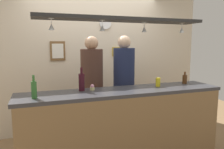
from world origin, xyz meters
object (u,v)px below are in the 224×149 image
Objects in this scene: cupcake at (92,87)px; picture_frame_caricature at (58,51)px; bottle_beer_green_import at (34,89)px; picture_frame_lower_pair at (119,52)px; bottle_beer_brown_stubby at (185,79)px; wall_clock at (105,23)px; drink_can at (158,82)px; person_left_brown_shirt at (92,82)px; bottle_wine_dark_red at (82,82)px; person_right_navy_shirt at (124,79)px.

picture_frame_caricature is (-0.29, 1.29, 0.43)m from cupcake.
bottle_beer_green_import is 2.21m from picture_frame_lower_pair.
bottle_beer_brown_stubby is 0.82× the size of wall_clock.
bottle_beer_green_import is 1.65m from drink_can.
person_left_brown_shirt reaches higher than drink_can.
bottle_beer_green_import is (-0.58, -0.22, -0.01)m from bottle_wine_dark_red.
person_left_brown_shirt reaches higher than bottle_beer_green_import.
person_left_brown_shirt reaches higher than bottle_beer_brown_stubby.
picture_frame_lower_pair is 1.18m from picture_frame_caricature.
person_left_brown_shirt is 22.40× the size of cupcake.
drink_can is at bearing -35.81° from person_left_brown_shirt.
cupcake is at bearing -114.85° from wall_clock.
person_right_navy_shirt is 0.65m from drink_can.
person_left_brown_shirt is at bearing 180.00° from person_right_navy_shirt.
wall_clock is at bearing 58.62° from person_left_brown_shirt.
bottle_wine_dark_red is 0.62m from bottle_beer_green_import.
cupcake is at bearing 179.95° from bottle_beer_brown_stubby.
person_left_brown_shirt is 1.31m from wall_clock.
picture_frame_caricature reaches higher than bottle_wine_dark_red.
bottle_wine_dark_red is at bearing -147.60° from person_right_navy_shirt.
bottle_beer_green_import is 2.16m from wall_clock.
bottle_wine_dark_red is (-1.57, 0.02, 0.05)m from bottle_beer_brown_stubby.
wall_clock is (-0.84, 1.28, 0.90)m from bottle_beer_brown_stubby.
drink_can is at bearing -172.84° from bottle_beer_brown_stubby.
person_right_navy_shirt is 8.01× the size of wall_clock.
picture_frame_caricature reaches higher than picture_frame_lower_pair.
person_right_navy_shirt is 5.87× the size of bottle_wine_dark_red.
bottle_beer_green_import is at bearing -105.63° from picture_frame_caricature.
bottle_beer_green_import is 1.18× the size of wall_clock.
drink_can is 1.41m from picture_frame_lower_pair.
bottle_beer_brown_stubby reaches higher than cupcake.
picture_frame_caricature is (-1.73, 1.29, 0.40)m from bottle_beer_brown_stubby.
bottle_wine_dark_red is 2.46× the size of drink_can.
bottle_beer_brown_stubby is 0.69× the size of bottle_beer_green_import.
picture_frame_lower_pair is 0.61m from wall_clock.
person_right_navy_shirt is 0.84m from cupcake.
person_left_brown_shirt is at bearing -61.27° from picture_frame_caricature.
drink_can is 1.56× the size of cupcake.
picture_frame_caricature is (-1.18, 0.00, 0.03)m from picture_frame_lower_pair.
bottle_beer_brown_stubby reaches higher than drink_can.
person_left_brown_shirt is 0.53m from person_right_navy_shirt.
picture_frame_caricature is at bearing 118.73° from person_left_brown_shirt.
picture_frame_caricature is (-0.95, 0.77, 0.44)m from person_right_navy_shirt.
person_right_navy_shirt reaches higher than bottle_wine_dark_red.
drink_can is (1.65, 0.14, -0.04)m from bottle_beer_green_import.
person_right_navy_shirt is at bearing 146.17° from bottle_beer_brown_stubby.
person_right_navy_shirt is 1.30m from picture_frame_caricature.
wall_clock is at bearing -0.40° from picture_frame_caricature.
person_left_brown_shirt is at bearing 144.19° from drink_can.
person_left_brown_shirt is 1.11m from bottle_beer_green_import.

